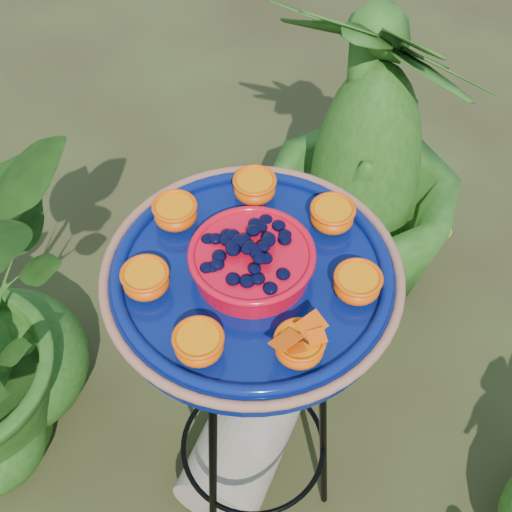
% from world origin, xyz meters
% --- Properties ---
extents(tripod_stand, '(0.35, 0.36, 0.87)m').
position_xyz_m(tripod_stand, '(0.05, 0.15, 0.53)').
color(tripod_stand, black).
rests_on(tripod_stand, ground).
extents(feeder_dish, '(0.49, 0.49, 0.10)m').
position_xyz_m(feeder_dish, '(0.05, 0.15, 0.91)').
color(feeder_dish, '#07155B').
rests_on(feeder_dish, tripod_stand).
extents(driftwood_log, '(0.63, 0.51, 0.21)m').
position_xyz_m(driftwood_log, '(0.19, 0.31, 0.10)').
color(driftwood_log, tan).
rests_on(driftwood_log, ground).
extents(shrub_back_right, '(0.71, 0.71, 0.97)m').
position_xyz_m(shrub_back_right, '(0.69, 0.56, 0.49)').
color(shrub_back_right, '#1C4512').
rests_on(shrub_back_right, ground).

